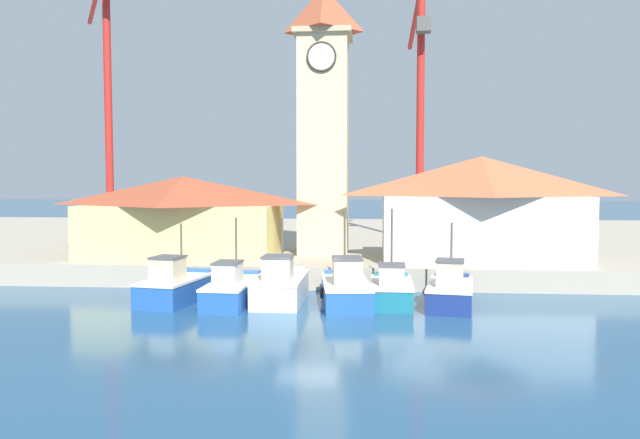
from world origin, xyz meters
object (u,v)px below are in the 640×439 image
(fishing_boat_left_inner, at_px, (280,286))
(fishing_boat_center, at_px, (391,290))
(warehouse_left, at_px, (184,215))
(warehouse_right, at_px, (481,207))
(fishing_boat_left_outer, at_px, (233,289))
(fishing_boat_mid_left, at_px, (346,289))
(port_crane_near, at_px, (108,125))
(dock_worker_near_tower, at_px, (413,249))
(fishing_boat_far_left, at_px, (176,286))
(fishing_boat_mid_right, at_px, (450,290))
(port_crane_far, at_px, (420,145))
(clock_tower, at_px, (324,115))

(fishing_boat_left_inner, height_order, fishing_boat_center, fishing_boat_center)
(warehouse_left, height_order, warehouse_right, warehouse_right)
(fishing_boat_left_outer, distance_m, warehouse_right, 14.64)
(fishing_boat_mid_left, height_order, warehouse_left, warehouse_left)
(port_crane_near, height_order, dock_worker_near_tower, port_crane_near)
(fishing_boat_left_outer, height_order, warehouse_left, warehouse_left)
(fishing_boat_left_inner, distance_m, port_crane_near, 24.43)
(fishing_boat_far_left, bearing_deg, fishing_boat_left_inner, 4.22)
(fishing_boat_left_inner, height_order, warehouse_left, warehouse_left)
(fishing_boat_mid_right, distance_m, warehouse_left, 16.89)
(fishing_boat_mid_left, bearing_deg, port_crane_near, 136.88)
(fishing_boat_far_left, xyz_separation_m, port_crane_far, (12.41, 18.03, 7.44))
(clock_tower, relative_size, port_crane_far, 0.94)
(port_crane_near, xyz_separation_m, port_crane_far, (22.91, 0.87, -1.52))
(clock_tower, bearing_deg, fishing_boat_left_outer, -108.98)
(fishing_boat_center, height_order, warehouse_right, warehouse_right)
(fishing_boat_center, bearing_deg, port_crane_far, 81.90)
(warehouse_left, distance_m, port_crane_far, 18.15)
(fishing_boat_left_outer, relative_size, warehouse_left, 0.45)
(fishing_boat_far_left, relative_size, warehouse_left, 0.42)
(fishing_boat_left_inner, relative_size, port_crane_near, 0.23)
(fishing_boat_far_left, xyz_separation_m, clock_tower, (6.08, 9.55, 8.76))
(fishing_boat_left_outer, xyz_separation_m, port_crane_near, (-13.22, 17.40, 9.01))
(fishing_boat_left_inner, bearing_deg, fishing_boat_mid_right, -1.90)
(dock_worker_near_tower, bearing_deg, port_crane_far, 84.51)
(clock_tower, relative_size, dock_worker_near_tower, 10.74)
(fishing_boat_left_outer, bearing_deg, clock_tower, 71.02)
(fishing_boat_left_outer, height_order, warehouse_right, warehouse_right)
(fishing_boat_far_left, distance_m, port_crane_far, 23.12)
(fishing_boat_left_inner, distance_m, warehouse_right, 12.59)
(fishing_boat_far_left, distance_m, port_crane_near, 22.02)
(fishing_boat_left_inner, distance_m, fishing_boat_mid_left, 3.04)
(fishing_boat_left_inner, distance_m, warehouse_left, 10.77)
(fishing_boat_center, relative_size, clock_tower, 0.25)
(fishing_boat_left_outer, xyz_separation_m, fishing_boat_left_inner, (2.10, 0.59, 0.07))
(fishing_boat_center, bearing_deg, fishing_boat_far_left, -178.17)
(clock_tower, distance_m, warehouse_right, 10.68)
(fishing_boat_far_left, bearing_deg, fishing_boat_mid_left, -0.04)
(fishing_boat_left_outer, xyz_separation_m, fishing_boat_mid_left, (5.12, 0.23, 0.05))
(fishing_boat_left_outer, relative_size, warehouse_right, 0.47)
(port_crane_near, bearing_deg, dock_worker_near_tower, -29.78)
(warehouse_left, distance_m, port_crane_near, 13.78)
(fishing_boat_mid_left, distance_m, warehouse_right, 10.56)
(fishing_boat_far_left, xyz_separation_m, warehouse_right, (14.96, 7.03, 3.37))
(fishing_boat_left_outer, bearing_deg, dock_worker_near_tower, 30.80)
(fishing_boat_left_outer, relative_size, port_crane_near, 0.25)
(port_crane_far, bearing_deg, fishing_boat_center, -98.10)
(fishing_boat_far_left, bearing_deg, fishing_boat_center, 1.83)
(fishing_boat_left_outer, distance_m, fishing_boat_left_inner, 2.18)
(warehouse_right, bearing_deg, fishing_boat_center, -127.04)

